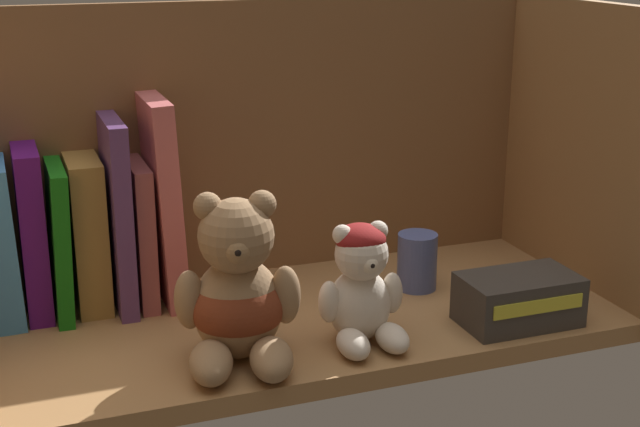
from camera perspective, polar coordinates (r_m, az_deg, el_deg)
The scene contains 14 objects.
shelf_board at distance 96.31cm, azimuth -1.97°, elevation -7.07°, with size 68.61×28.68×2.00cm, color #9E7042.
shelf_back_panel at distance 104.79cm, azimuth -4.64°, elevation 4.06°, with size 71.01×1.20×33.59cm, color brown.
shelf_side_panel_right at distance 106.82cm, azimuth 16.15°, elevation 3.68°, with size 1.60×31.08×33.59cm, color #9E7042.
book_1 at distance 99.60cm, azimuth -19.41°, elevation -1.45°, with size 2.71×12.31×16.76cm, color #3D83C4.
book_2 at distance 99.47cm, azimuth -17.67°, elevation -0.97°, with size 2.50×11.08×17.87cm, color #4A0F65.
book_3 at distance 99.86cm, azimuth -16.17°, elevation -1.32°, with size 1.64×13.94×16.01cm, color #136311.
book_4 at distance 100.01cm, azimuth -14.47°, elevation -1.05°, with size 3.43×10.86×16.34cm, color olive.
book_5 at distance 99.71cm, azimuth -12.78°, elevation 0.27°, with size 1.87×14.71×20.49cm, color #563466.
book_6 at distance 100.74cm, azimuth -11.37°, elevation -0.94°, with size 1.87×12.91×15.52cm, color #984B4B.
book_7 at distance 100.12cm, azimuth -10.05°, elevation 1.07°, with size 2.26×14.40×22.35cm, color #C25D5D.
teddy_bear_larger at distance 84.84cm, azimuth -5.19°, elevation -5.17°, with size 12.30×13.07×16.33cm.
teddy_bear_smaller at distance 88.32cm, azimuth 2.64°, elevation -4.64°, with size 8.78×8.86×12.13cm.
pillar_candle at distance 102.75cm, azimuth 6.12°, elevation -3.00°, with size 4.48×4.48×6.45cm, color #4C5B99.
small_product_box at distance 95.76cm, azimuth 12.36°, elevation -5.29°, with size 11.96×7.27×5.17cm.
Camera 1 is at (-27.22, -83.35, 40.86)cm, focal length 50.92 mm.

